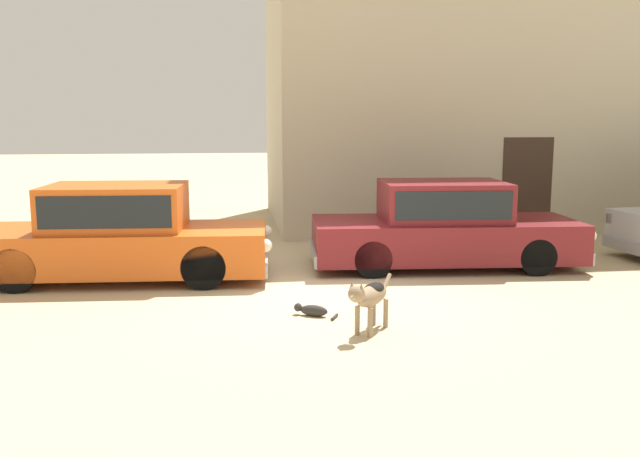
{
  "coord_description": "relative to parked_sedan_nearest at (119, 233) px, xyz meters",
  "views": [
    {
      "loc": [
        -1.31,
        -9.41,
        2.49
      ],
      "look_at": [
        0.01,
        0.2,
        0.9
      ],
      "focal_mm": 37.79,
      "sensor_mm": 36.0,
      "label": 1
    }
  ],
  "objects": [
    {
      "name": "stray_cat",
      "position": [
        2.72,
        -2.41,
        -0.65
      ],
      "size": [
        0.55,
        0.41,
        0.16
      ],
      "rotation": [
        0.0,
        0.0,
        2.67
      ],
      "color": "#2D2B28",
      "rests_on": "ground_plane"
    },
    {
      "name": "parked_sedan_second",
      "position": [
        5.29,
        0.19,
        -0.01
      ],
      "size": [
        4.66,
        2.02,
        1.45
      ],
      "rotation": [
        0.0,
        0.0,
        -0.07
      ],
      "color": "maroon",
      "rests_on": "ground_plane"
    },
    {
      "name": "apartment_block",
      "position": [
        10.17,
        5.45,
        3.65
      ],
      "size": [
        14.78,
        5.28,
        8.75
      ],
      "color": "#BCB299",
      "rests_on": "ground_plane"
    },
    {
      "name": "parked_sedan_nearest",
      "position": [
        0.0,
        0.0,
        0.0
      ],
      "size": [
        4.73,
        1.97,
        1.48
      ],
      "rotation": [
        0.0,
        0.0,
        -0.06
      ],
      "color": "#D15619",
      "rests_on": "ground_plane"
    },
    {
      "name": "stray_dog_spotted",
      "position": [
        3.31,
        -3.16,
        -0.28
      ],
      "size": [
        0.73,
        0.91,
        0.68
      ],
      "rotation": [
        0.0,
        0.0,
        4.06
      ],
      "color": "#997F60",
      "rests_on": "ground_plane"
    },
    {
      "name": "ground_plane",
      "position": [
        3.01,
        -1.23,
        -0.73
      ],
      "size": [
        80.0,
        80.0,
        0.0
      ],
      "primitive_type": "plane",
      "color": "tan"
    }
  ]
}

